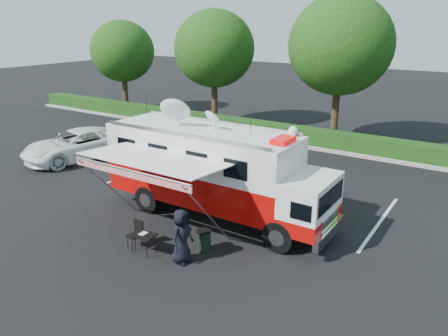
# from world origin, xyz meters

# --- Properties ---
(ground_plane) EXTENTS (120.00, 120.00, 0.00)m
(ground_plane) POSITION_xyz_m (0.00, 0.00, 0.00)
(ground_plane) COLOR black
(ground_plane) RESTS_ON ground
(back_border) EXTENTS (60.00, 6.14, 8.87)m
(back_border) POSITION_xyz_m (1.14, 12.90, 5.00)
(back_border) COLOR #9E998E
(back_border) RESTS_ON ground_plane
(stall_lines) EXTENTS (24.12, 5.50, 0.01)m
(stall_lines) POSITION_xyz_m (-0.50, 3.00, 0.00)
(stall_lines) COLOR silver
(stall_lines) RESTS_ON ground_plane
(command_truck) EXTENTS (9.19, 2.53, 4.41)m
(command_truck) POSITION_xyz_m (-0.08, -0.00, 1.89)
(command_truck) COLOR black
(command_truck) RESTS_ON ground_plane
(awning) EXTENTS (5.01, 2.59, 3.03)m
(awning) POSITION_xyz_m (-0.90, -2.62, 2.84)
(awning) COLOR white
(awning) RESTS_ON ground_plane
(white_suv) EXTENTS (3.96, 6.34, 1.63)m
(white_suv) POSITION_xyz_m (-10.74, 2.03, 0.00)
(white_suv) COLOR white
(white_suv) RESTS_ON ground_plane
(person) EXTENTS (0.60, 0.90, 1.81)m
(person) POSITION_xyz_m (0.95, -3.38, 0.00)
(person) COLOR black
(person) RESTS_ON ground_plane
(folding_table) EXTENTS (0.87, 0.66, 0.69)m
(folding_table) POSITION_xyz_m (-0.47, -3.64, 0.64)
(folding_table) COLOR black
(folding_table) RESTS_ON ground_plane
(folding_chair) EXTENTS (0.47, 0.49, 0.92)m
(folding_chair) POSITION_xyz_m (-1.01, -3.40, 0.55)
(folding_chair) COLOR black
(folding_chair) RESTS_ON ground_plane
(trash_bin) EXTENTS (0.50, 0.50, 0.75)m
(trash_bin) POSITION_xyz_m (1.12, -2.44, 0.38)
(trash_bin) COLOR black
(trash_bin) RESTS_ON ground_plane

